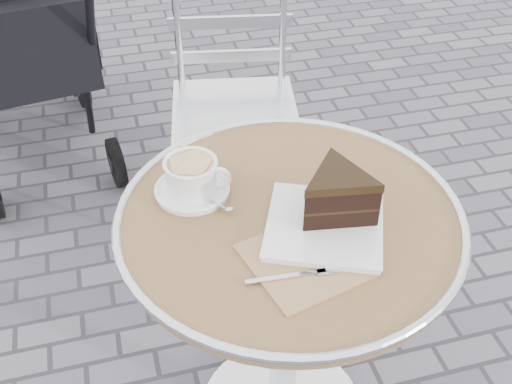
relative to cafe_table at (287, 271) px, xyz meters
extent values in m
cylinder|color=silver|center=(0.00, 0.00, -0.20)|extent=(0.07, 0.07, 0.67)
cylinder|color=#A87E5B|center=(0.00, 0.00, 0.15)|extent=(0.70, 0.70, 0.03)
torus|color=silver|center=(0.00, 0.00, 0.16)|extent=(0.72, 0.72, 0.02)
cylinder|color=white|center=(-0.18, 0.12, 0.17)|extent=(0.16, 0.16, 0.01)
cylinder|color=white|center=(-0.18, 0.12, 0.21)|extent=(0.14, 0.14, 0.07)
torus|color=white|center=(-0.12, 0.10, 0.21)|extent=(0.05, 0.03, 0.05)
cylinder|color=beige|center=(-0.18, 0.12, 0.24)|extent=(0.10, 0.10, 0.01)
cube|color=#A87A5C|center=(-0.01, -0.13, 0.17)|extent=(0.24, 0.24, 0.00)
cube|color=white|center=(0.05, -0.06, 0.17)|extent=(0.29, 0.29, 0.01)
cylinder|color=silver|center=(-0.12, 0.68, -0.34)|extent=(0.02, 0.02, 0.46)
cylinder|color=silver|center=(0.22, 0.62, -0.34)|extent=(0.02, 0.02, 0.46)
cylinder|color=silver|center=(-0.06, 1.02, -0.34)|extent=(0.02, 0.02, 0.46)
cylinder|color=silver|center=(0.28, 0.96, -0.34)|extent=(0.02, 0.02, 0.46)
cube|color=silver|center=(0.08, 0.82, -0.10)|extent=(0.47, 0.47, 0.02)
cube|color=black|center=(-0.60, 1.44, -0.04)|extent=(0.57, 0.79, 0.44)
cylinder|color=black|center=(-0.32, 1.15, -0.47)|extent=(0.07, 0.20, 0.20)
cylinder|color=black|center=(-0.42, 1.80, -0.41)|extent=(0.08, 0.31, 0.31)
camera|label=1|loc=(-0.32, -0.93, 1.03)|focal=45.00mm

